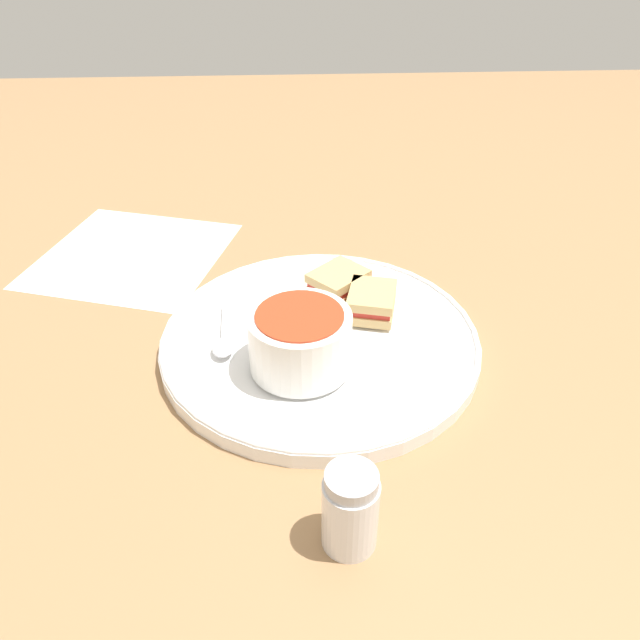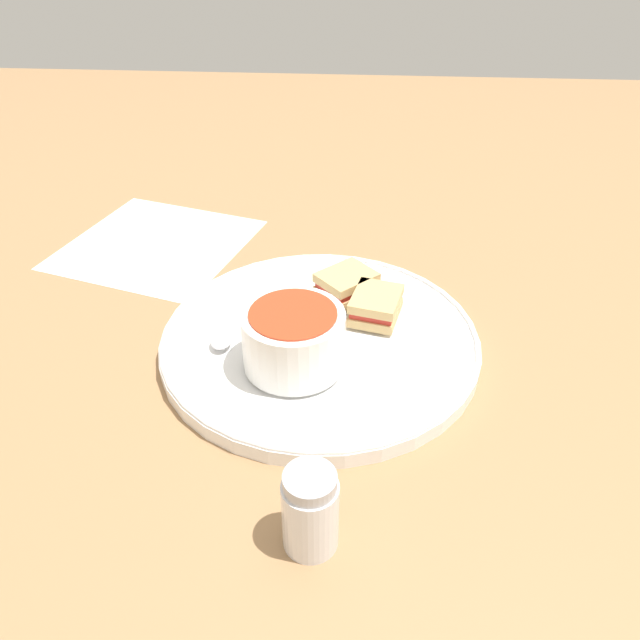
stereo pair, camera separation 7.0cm
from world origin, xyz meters
name	(u,v)px [view 2 (the right image)]	position (x,y,z in m)	size (l,w,h in m)	color
ground_plane	(320,348)	(0.00, 0.00, 0.00)	(2.40, 2.40, 0.00)	#9E754C
plate	(320,340)	(0.00, 0.00, 0.01)	(0.37, 0.37, 0.02)	white
soup_bowl	(294,338)	(0.06, -0.02, 0.06)	(0.11, 0.11, 0.07)	white
spoon	(223,337)	(0.02, -0.11, 0.03)	(0.11, 0.03, 0.01)	silver
sandwich_half_near	(376,305)	(-0.04, 0.06, 0.04)	(0.08, 0.07, 0.03)	tan
sandwich_half_far	(346,284)	(-0.08, 0.03, 0.04)	(0.08, 0.08, 0.03)	tan
salt_shaker	(310,511)	(0.26, 0.01, 0.04)	(0.05, 0.05, 0.08)	silver
menu_sheet	(157,244)	(-0.23, -0.26, 0.00)	(0.31, 0.31, 0.00)	white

